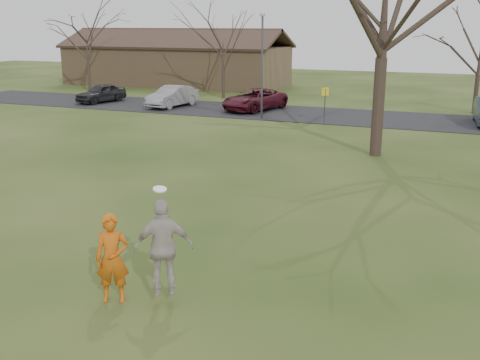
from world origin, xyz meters
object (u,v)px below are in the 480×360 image
car_1 (172,96)px  catching_play (164,247)px  player_defender (112,258)px  car_0 (101,93)px  building (177,64)px  car_2 (255,99)px  lamp_post (262,52)px

car_1 → catching_play: 28.51m
player_defender → car_0: player_defender is taller
building → car_2: bearing=-45.4°
car_1 → building: size_ratio=0.21×
car_0 → car_2: size_ratio=0.77×
player_defender → building: size_ratio=0.09×
catching_play → building: size_ratio=0.11×
car_0 → building: (-0.83, 13.27, 1.23)m
player_defender → catching_play: bearing=-12.5°
catching_play → building: building is taller
building → lamp_post: (14.00, -15.50, 2.04)m
car_2 → building: size_ratio=0.24×
car_0 → lamp_post: size_ratio=0.62×
car_0 → lamp_post: 13.75m
car_2 → lamp_post: (1.51, -2.84, 3.23)m
building → lamp_post: bearing=-47.9°
player_defender → car_1: size_ratio=0.44×
car_2 → player_defender: bearing=-58.7°
car_1 → player_defender: bearing=-55.2°
catching_play → car_2: bearing=106.5°
car_0 → player_defender: bearing=-40.0°
car_1 → catching_play: size_ratio=1.86×
car_0 → car_1: 5.88m
car_1 → lamp_post: lamp_post is taller
car_0 → car_2: car_2 is taller
player_defender → catching_play: (1.08, 0.24, 0.32)m
car_1 → lamp_post: 8.26m
catching_play → building: 43.44m
car_2 → building: bearing=151.7°
player_defender → catching_play: size_ratio=0.82×
player_defender → building: 43.17m
lamp_post → building: bearing=132.1°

